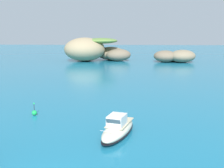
{
  "coord_description": "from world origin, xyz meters",
  "views": [
    {
      "loc": [
        4.88,
        -14.61,
        8.96
      ],
      "look_at": [
        2.81,
        20.28,
        2.63
      ],
      "focal_mm": 45.43,
      "sensor_mm": 36.0,
      "label": 1
    }
  ],
  "objects_px": {
    "channel_buoy": "(34,112)",
    "motorboat_cream": "(118,128)",
    "islet_small": "(175,57)",
    "islet_large": "(93,50)"
  },
  "relations": [
    {
      "from": "channel_buoy",
      "to": "islet_small",
      "type": "bearing_deg",
      "value": 67.55
    },
    {
      "from": "islet_small",
      "to": "channel_buoy",
      "type": "distance_m",
      "value": 64.35
    },
    {
      "from": "islet_large",
      "to": "channel_buoy",
      "type": "xyz_separation_m",
      "value": [
        1.13,
        -61.79,
        -3.16
      ]
    },
    {
      "from": "motorboat_cream",
      "to": "channel_buoy",
      "type": "xyz_separation_m",
      "value": [
        -9.43,
        5.66,
        -0.32
      ]
    },
    {
      "from": "islet_large",
      "to": "channel_buoy",
      "type": "bearing_deg",
      "value": -88.96
    },
    {
      "from": "islet_small",
      "to": "motorboat_cream",
      "type": "xyz_separation_m",
      "value": [
        -15.13,
        -65.12,
        -1.0
      ]
    },
    {
      "from": "channel_buoy",
      "to": "motorboat_cream",
      "type": "bearing_deg",
      "value": -30.98
    },
    {
      "from": "islet_large",
      "to": "islet_small",
      "type": "xyz_separation_m",
      "value": [
        25.69,
        -2.34,
        -1.85
      ]
    },
    {
      "from": "islet_small",
      "to": "channel_buoy",
      "type": "xyz_separation_m",
      "value": [
        -24.57,
        -59.46,
        -1.32
      ]
    },
    {
      "from": "islet_large",
      "to": "islet_small",
      "type": "distance_m",
      "value": 25.86
    }
  ]
}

